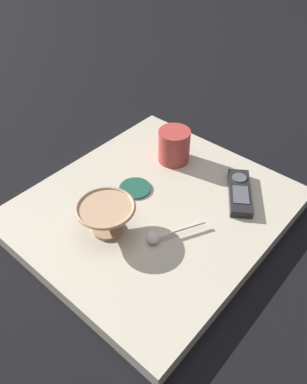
% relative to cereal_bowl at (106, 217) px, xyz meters
% --- Properties ---
extents(ground_plane, '(6.00, 6.00, 0.00)m').
position_rel_cereal_bowl_xyz_m(ground_plane, '(-0.02, -0.13, -0.08)').
color(ground_plane, black).
extents(table, '(0.57, 0.63, 0.04)m').
position_rel_cereal_bowl_xyz_m(table, '(-0.02, -0.13, -0.06)').
color(table, '#B7AD99').
rests_on(table, ground).
extents(cereal_bowl, '(0.14, 0.14, 0.08)m').
position_rel_cereal_bowl_xyz_m(cereal_bowl, '(0.00, 0.00, 0.00)').
color(cereal_bowl, tan).
rests_on(cereal_bowl, table).
extents(coffee_mug, '(0.09, 0.09, 0.09)m').
position_rel_cereal_bowl_xyz_m(coffee_mug, '(0.05, -0.31, 0.00)').
color(coffee_mug, '#A53833').
rests_on(coffee_mug, table).
extents(teaspoon, '(0.08, 0.13, 0.03)m').
position_rel_cereal_bowl_xyz_m(teaspoon, '(-0.11, -0.05, -0.03)').
color(teaspoon, silver).
rests_on(teaspoon, table).
extents(tv_remote_near, '(0.14, 0.16, 0.02)m').
position_rel_cereal_bowl_xyz_m(tv_remote_near, '(-0.17, -0.30, -0.03)').
color(tv_remote_near, black).
rests_on(tv_remote_near, table).
extents(drink_coaster, '(0.08, 0.08, 0.01)m').
position_rel_cereal_bowl_xyz_m(drink_coaster, '(0.05, -0.14, -0.04)').
color(drink_coaster, '#194738').
rests_on(drink_coaster, table).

